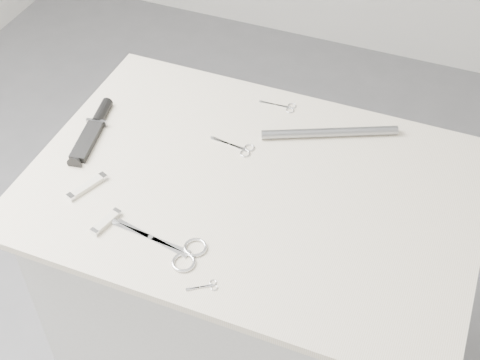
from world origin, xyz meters
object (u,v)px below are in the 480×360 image
at_px(plinth, 251,306).
at_px(large_shears, 175,249).
at_px(metal_rail, 330,132).
at_px(embroidery_scissors_b, 283,106).
at_px(pocket_knife_b, 106,222).
at_px(pocket_knife_a, 87,186).
at_px(sheathed_knife, 94,128).
at_px(embroidery_scissors_a, 239,148).
at_px(tiny_scissors, 206,286).

bearing_deg(plinth, large_shears, -109.27).
xyz_separation_m(plinth, metal_rail, (0.11, 0.22, 0.48)).
height_order(large_shears, embroidery_scissors_b, large_shears).
distance_m(plinth, pocket_knife_b, 0.58).
bearing_deg(large_shears, pocket_knife_a, 169.28).
bearing_deg(pocket_knife_a, sheathed_knife, 48.21).
bearing_deg(embroidery_scissors_a, pocket_knife_b, -111.44).
distance_m(sheathed_knife, pocket_knife_b, 0.31).
height_order(plinth, large_shears, large_shears).
bearing_deg(plinth, sheathed_knife, 175.70).
bearing_deg(embroidery_scissors_a, metal_rail, 39.60).
xyz_separation_m(sheathed_knife, pocket_knife_b, (0.18, -0.25, -0.00)).
bearing_deg(pocket_knife_a, plinth, -44.55).
bearing_deg(pocket_knife_a, tiny_scissors, -90.51).
bearing_deg(tiny_scissors, pocket_knife_b, 131.66).
bearing_deg(pocket_knife_a, metal_rail, -28.56).
xyz_separation_m(tiny_scissors, metal_rail, (0.10, 0.51, 0.01)).
xyz_separation_m(plinth, tiny_scissors, (0.01, -0.29, 0.47)).
height_order(embroidery_scissors_a, pocket_knife_b, pocket_knife_b).
height_order(embroidery_scissors_a, embroidery_scissors_b, same).
distance_m(pocket_knife_a, metal_rail, 0.58).
bearing_deg(embroidery_scissors_b, pocket_knife_a, -128.61).
bearing_deg(metal_rail, sheathed_knife, -160.43).
distance_m(large_shears, tiny_scissors, 0.11).
height_order(large_shears, tiny_scissors, large_shears).
height_order(embroidery_scissors_a, tiny_scissors, same).
bearing_deg(tiny_scissors, sheathed_knife, 110.43).
xyz_separation_m(embroidery_scissors_a, embroidery_scissors_b, (0.05, 0.18, -0.00)).
distance_m(tiny_scissors, pocket_knife_b, 0.27).
bearing_deg(embroidery_scissors_a, embroidery_scissors_b, 82.47).
bearing_deg(large_shears, embroidery_scissors_a, 96.54).
relative_size(large_shears, metal_rail, 0.66).
relative_size(sheathed_knife, pocket_knife_a, 2.18).
bearing_deg(embroidery_scissors_a, pocket_knife_a, -130.24).
relative_size(embroidery_scissors_a, sheathed_knife, 0.50).
bearing_deg(large_shears, tiny_scissors, -25.12).
bearing_deg(metal_rail, embroidery_scissors_b, 155.44).
bearing_deg(pocket_knife_a, pocket_knife_b, -107.61).
height_order(plinth, tiny_scissors, tiny_scissors).
height_order(pocket_knife_b, metal_rail, metal_rail).
xyz_separation_m(sheathed_knife, metal_rail, (0.53, 0.19, 0.00)).
xyz_separation_m(embroidery_scissors_b, tiny_scissors, (0.04, -0.58, -0.00)).
xyz_separation_m(embroidery_scissors_a, pocket_knife_b, (-0.17, -0.32, 0.00)).
height_order(sheathed_knife, metal_rail, same).
bearing_deg(sheathed_knife, metal_rail, -81.11).
bearing_deg(plinth, pocket_knife_a, -156.67).
distance_m(large_shears, embroidery_scissors_b, 0.52).
bearing_deg(large_shears, metal_rail, 74.65).
xyz_separation_m(large_shears, metal_rail, (0.19, 0.45, 0.01)).
xyz_separation_m(embroidery_scissors_a, tiny_scissors, (0.09, -0.39, -0.00)).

